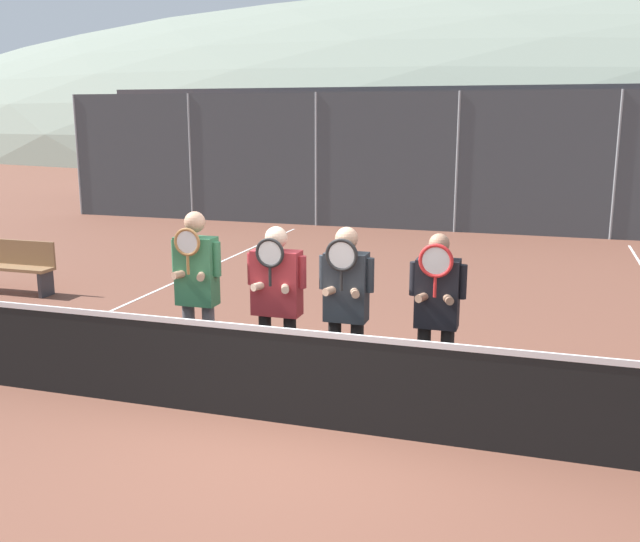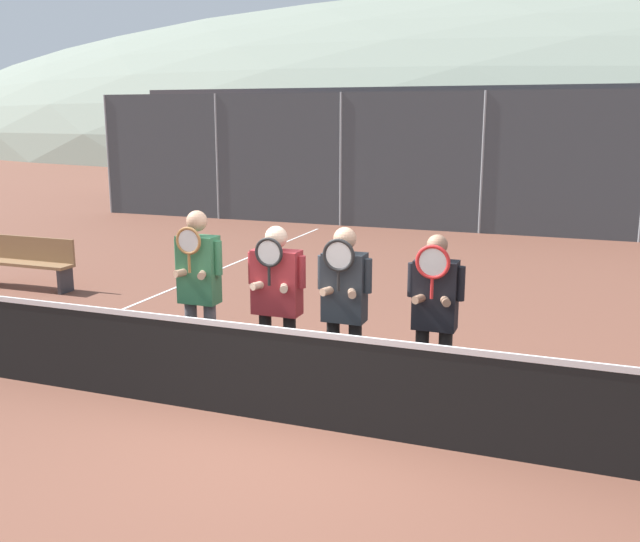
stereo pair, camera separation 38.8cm
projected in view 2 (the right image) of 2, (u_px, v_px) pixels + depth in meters
The scene contains 13 objects.
ground_plane at pixel (293, 425), 6.63m from camera, with size 120.00×120.00×0.00m, color brown.
hill_distant at pixel (562, 148), 62.52m from camera, with size 129.56×71.98×25.19m.
clubhouse_building at pixel (474, 141), 25.74m from camera, with size 23.64×5.50×3.75m.
fence_back at pixel (482, 163), 17.03m from camera, with size 21.57×0.06×3.39m.
tennis_net at pixel (293, 376), 6.53m from camera, with size 10.56×0.09×1.03m.
court_line_left_sideline at pixel (130, 306), 10.72m from camera, with size 0.05×16.00×0.01m, color white.
player_leftmost at pixel (199, 284), 7.41m from camera, with size 0.55×0.34×1.87m.
player_center_left at pixel (277, 293), 7.21m from camera, with size 0.63×0.34×1.74m.
player_center_right at pixel (344, 301), 6.90m from camera, with size 0.55×0.34×1.78m.
player_rightmost at pixel (435, 310), 6.71m from camera, with size 0.54×0.34×1.74m.
car_far_left at pixel (300, 181), 21.48m from camera, with size 4.53×2.09×1.68m.
car_left_of_center at pixel (464, 185), 19.99m from camera, with size 4.34×1.93×1.77m.
bench_courtside at pixel (27, 260), 11.80m from camera, with size 1.77×0.36×0.85m.
Camera 2 is at (2.40, -5.69, 2.82)m, focal length 40.00 mm.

